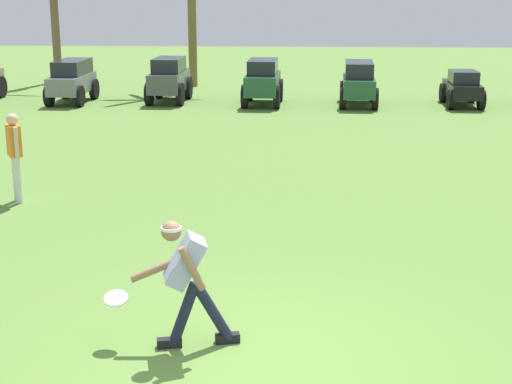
{
  "coord_description": "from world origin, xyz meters",
  "views": [
    {
      "loc": [
        0.35,
        -7.2,
        3.73
      ],
      "look_at": [
        -0.19,
        3.32,
        0.9
      ],
      "focal_mm": 55.0,
      "sensor_mm": 36.0,
      "label": 1
    }
  ],
  "objects_px": {
    "parked_car_slot_d": "(263,81)",
    "parked_car_slot_b": "(72,80)",
    "frisbee_thrower": "(186,276)",
    "parked_car_slot_e": "(359,82)",
    "parked_car_slot_f": "(462,88)",
    "parked_car_slot_c": "(169,79)",
    "teammate_near_sideline": "(14,149)",
    "frisbee_in_flight": "(116,298)"
  },
  "relations": [
    {
      "from": "parked_car_slot_d",
      "to": "parked_car_slot_b",
      "type": "bearing_deg",
      "value": 178.78
    },
    {
      "from": "frisbee_thrower",
      "to": "parked_car_slot_e",
      "type": "height_order",
      "value": "frisbee_thrower"
    },
    {
      "from": "frisbee_thrower",
      "to": "parked_car_slot_f",
      "type": "relative_size",
      "value": 0.63
    },
    {
      "from": "parked_car_slot_c",
      "to": "parked_car_slot_d",
      "type": "relative_size",
      "value": 1.0
    },
    {
      "from": "teammate_near_sideline",
      "to": "parked_car_slot_c",
      "type": "distance_m",
      "value": 11.92
    },
    {
      "from": "parked_car_slot_b",
      "to": "parked_car_slot_d",
      "type": "distance_m",
      "value": 6.08
    },
    {
      "from": "parked_car_slot_c",
      "to": "parked_car_slot_e",
      "type": "relative_size",
      "value": 0.97
    },
    {
      "from": "parked_car_slot_b",
      "to": "parked_car_slot_d",
      "type": "relative_size",
      "value": 1.01
    },
    {
      "from": "frisbee_in_flight",
      "to": "parked_car_slot_f",
      "type": "xyz_separation_m",
      "value": [
        6.99,
        16.92,
        0.05
      ]
    },
    {
      "from": "frisbee_thrower",
      "to": "parked_car_slot_f",
      "type": "height_order",
      "value": "frisbee_thrower"
    },
    {
      "from": "frisbee_in_flight",
      "to": "parked_car_slot_f",
      "type": "relative_size",
      "value": 0.12
    },
    {
      "from": "frisbee_thrower",
      "to": "frisbee_in_flight",
      "type": "relative_size",
      "value": 5.28
    },
    {
      "from": "parked_car_slot_d",
      "to": "parked_car_slot_f",
      "type": "bearing_deg",
      "value": 0.18
    },
    {
      "from": "frisbee_thrower",
      "to": "parked_car_slot_c",
      "type": "distance_m",
      "value": 17.59
    },
    {
      "from": "frisbee_in_flight",
      "to": "parked_car_slot_d",
      "type": "distance_m",
      "value": 16.92
    },
    {
      "from": "frisbee_in_flight",
      "to": "parked_car_slot_f",
      "type": "bearing_deg",
      "value": 67.56
    },
    {
      "from": "parked_car_slot_e",
      "to": "parked_car_slot_f",
      "type": "xyz_separation_m",
      "value": [
        3.19,
        -0.01,
        -0.16
      ]
    },
    {
      "from": "teammate_near_sideline",
      "to": "parked_car_slot_c",
      "type": "xyz_separation_m",
      "value": [
        0.77,
        11.89,
        -0.2
      ]
    },
    {
      "from": "frisbee_thrower",
      "to": "parked_car_slot_f",
      "type": "xyz_separation_m",
      "value": [
        6.23,
        16.94,
        -0.22
      ]
    },
    {
      "from": "parked_car_slot_b",
      "to": "parked_car_slot_f",
      "type": "xyz_separation_m",
      "value": [
        12.25,
        -0.11,
        -0.16
      ]
    },
    {
      "from": "parked_car_slot_e",
      "to": "parked_car_slot_f",
      "type": "relative_size",
      "value": 1.1
    },
    {
      "from": "teammate_near_sideline",
      "to": "parked_car_slot_e",
      "type": "height_order",
      "value": "teammate_near_sideline"
    },
    {
      "from": "parked_car_slot_b",
      "to": "parked_car_slot_f",
      "type": "height_order",
      "value": "parked_car_slot_b"
    },
    {
      "from": "frisbee_thrower",
      "to": "teammate_near_sideline",
      "type": "bearing_deg",
      "value": 124.45
    },
    {
      "from": "parked_car_slot_f",
      "to": "frisbee_thrower",
      "type": "bearing_deg",
      "value": -110.19
    },
    {
      "from": "frisbee_in_flight",
      "to": "parked_car_slot_c",
      "type": "distance_m",
      "value": 17.45
    },
    {
      "from": "parked_car_slot_d",
      "to": "parked_car_slot_f",
      "type": "xyz_separation_m",
      "value": [
        6.18,
        0.02,
        -0.18
      ]
    },
    {
      "from": "parked_car_slot_c",
      "to": "parked_car_slot_d",
      "type": "distance_m",
      "value": 3.04
    },
    {
      "from": "frisbee_thrower",
      "to": "parked_car_slot_e",
      "type": "distance_m",
      "value": 17.22
    },
    {
      "from": "frisbee_in_flight",
      "to": "parked_car_slot_e",
      "type": "height_order",
      "value": "parked_car_slot_e"
    },
    {
      "from": "teammate_near_sideline",
      "to": "parked_car_slot_d",
      "type": "height_order",
      "value": "teammate_near_sideline"
    },
    {
      "from": "parked_car_slot_d",
      "to": "parked_car_slot_f",
      "type": "relative_size",
      "value": 1.07
    },
    {
      "from": "teammate_near_sideline",
      "to": "parked_car_slot_b",
      "type": "bearing_deg",
      "value": 101.14
    },
    {
      "from": "teammate_near_sideline",
      "to": "parked_car_slot_c",
      "type": "height_order",
      "value": "teammate_near_sideline"
    },
    {
      "from": "parked_car_slot_b",
      "to": "parked_car_slot_e",
      "type": "bearing_deg",
      "value": -0.63
    },
    {
      "from": "teammate_near_sideline",
      "to": "parked_car_slot_e",
      "type": "distance_m",
      "value": 13.36
    },
    {
      "from": "parked_car_slot_e",
      "to": "parked_car_slot_d",
      "type": "bearing_deg",
      "value": -179.42
    },
    {
      "from": "parked_car_slot_c",
      "to": "parked_car_slot_f",
      "type": "distance_m",
      "value": 9.2
    },
    {
      "from": "parked_car_slot_c",
      "to": "parked_car_slot_d",
      "type": "bearing_deg",
      "value": -7.8
    },
    {
      "from": "frisbee_in_flight",
      "to": "teammate_near_sideline",
      "type": "height_order",
      "value": "teammate_near_sideline"
    },
    {
      "from": "frisbee_in_flight",
      "to": "parked_car_slot_b",
      "type": "distance_m",
      "value": 17.82
    },
    {
      "from": "frisbee_thrower",
      "to": "parked_car_slot_f",
      "type": "bearing_deg",
      "value": 69.81
    }
  ]
}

